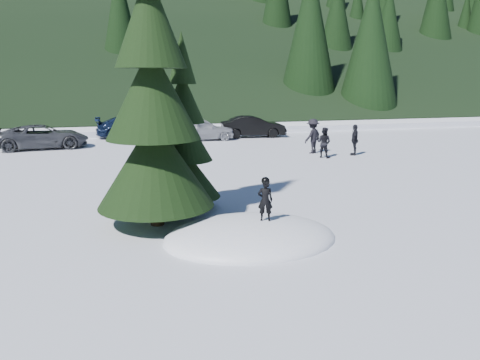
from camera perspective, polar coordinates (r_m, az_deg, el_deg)
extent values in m
plane|color=white|center=(12.09, 1.27, -7.15)|extent=(200.00, 200.00, 0.00)
ellipsoid|color=white|center=(12.09, 1.27, -7.15)|extent=(4.48, 3.52, 0.96)
cylinder|color=black|center=(13.21, -10.14, -2.47)|extent=(0.38, 0.38, 1.40)
cone|color=black|center=(12.97, -10.32, 2.20)|extent=(3.20, 3.20, 2.46)
cone|color=black|center=(12.78, -10.65, 10.43)|extent=(2.54, 2.54, 2.46)
cone|color=black|center=(12.86, -11.00, 18.74)|extent=(1.88, 1.88, 2.46)
cylinder|color=black|center=(14.71, -6.70, -1.63)|extent=(0.26, 0.26, 1.00)
cone|color=black|center=(14.56, -6.76, 0.89)|extent=(2.20, 2.20, 1.52)
cone|color=black|center=(14.38, -6.88, 5.39)|extent=(1.75, 1.75, 1.52)
cone|color=black|center=(14.29, -7.00, 9.97)|extent=(1.29, 1.29, 1.52)
cone|color=black|center=(14.29, -7.12, 14.58)|extent=(0.84, 0.84, 1.52)
imported|color=black|center=(11.83, 3.09, -2.48)|extent=(0.44, 0.35, 1.06)
imported|color=black|center=(24.37, 10.20, 4.52)|extent=(0.95, 0.96, 1.56)
imported|color=black|center=(25.48, 13.80, 4.78)|extent=(0.87, 1.02, 1.63)
imported|color=black|center=(25.67, 8.85, 5.31)|extent=(1.39, 1.21, 1.87)
imported|color=#414247|center=(29.40, -22.89, 4.90)|extent=(5.24, 2.90, 1.39)
imported|color=#0E1933|center=(32.97, -12.86, 6.33)|extent=(5.02, 2.12, 1.45)
imported|color=#9C9EA4|center=(30.82, -4.65, 6.17)|extent=(4.21, 1.75, 1.43)
imported|color=black|center=(32.35, 1.59, 6.53)|extent=(4.54, 1.91, 1.46)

